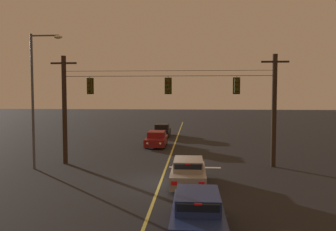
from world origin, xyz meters
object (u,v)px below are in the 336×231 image
traffic_light_left_inner (168,86)px  car_waiting_near_lane (188,172)px  car_oncoming_lead (156,139)px  street_lamp_corner (37,89)px  traffic_light_leftmost (90,86)px  car_waiting_second_near (198,212)px  traffic_light_centre (237,86)px  car_oncoming_trailing (162,130)px

traffic_light_left_inner → car_waiting_near_lane: (1.45, -4.82, -4.74)m
car_oncoming_lead → street_lamp_corner: street_lamp_corner is taller
street_lamp_corner → traffic_light_leftmost: bearing=31.7°
traffic_light_leftmost → car_waiting_second_near: size_ratio=0.28×
car_waiting_near_lane → traffic_light_leftmost: bearing=144.7°
traffic_light_leftmost → traffic_light_centre: (9.93, 0.00, 0.00)m
traffic_light_leftmost → street_lamp_corner: (-2.88, -1.78, -0.25)m
car_waiting_near_lane → street_lamp_corner: 11.11m
car_waiting_near_lane → car_oncoming_lead: same height
street_lamp_corner → traffic_light_left_inner: bearing=12.2°
traffic_light_leftmost → traffic_light_centre: same height
car_oncoming_trailing → traffic_light_centre: bearing=-68.1°
car_oncoming_lead → car_waiting_near_lane: bearing=-76.6°
car_waiting_near_lane → car_oncoming_trailing: 21.10m
traffic_light_left_inner → car_oncoming_trailing: traffic_light_left_inner is taller
car_waiting_near_lane → traffic_light_left_inner: bearing=106.7°
traffic_light_leftmost → car_oncoming_trailing: size_ratio=0.28×
car_oncoming_lead → car_oncoming_trailing: bearing=91.4°
traffic_light_leftmost → car_waiting_near_lane: traffic_light_leftmost is taller
traffic_light_centre → car_waiting_near_lane: size_ratio=0.28×
traffic_light_leftmost → street_lamp_corner: size_ratio=0.14×
traffic_light_leftmost → traffic_light_left_inner: 5.37m
car_oncoming_trailing → street_lamp_corner: street_lamp_corner is taller
car_oncoming_lead → car_waiting_second_near: size_ratio=1.02×
car_waiting_near_lane → car_oncoming_lead: size_ratio=0.98×
car_waiting_near_lane → car_oncoming_lead: (-3.14, 13.16, -0.00)m
traffic_light_leftmost → car_oncoming_trailing: traffic_light_leftmost is taller
traffic_light_centre → street_lamp_corner: (-12.82, -1.78, -0.25)m
car_waiting_near_lane → traffic_light_centre: bearing=57.1°
car_oncoming_trailing → traffic_light_left_inner: bearing=-83.3°
traffic_light_centre → car_waiting_second_near: bearing=-103.9°
traffic_light_left_inner → street_lamp_corner: size_ratio=0.14×
traffic_light_leftmost → car_oncoming_trailing: 17.06m
street_lamp_corner → traffic_light_centre: bearing=7.9°
car_oncoming_lead → street_lamp_corner: bearing=-123.0°
car_oncoming_lead → car_waiting_second_near: same height
traffic_light_centre → car_oncoming_lead: bearing=126.8°
traffic_light_centre → car_oncoming_trailing: size_ratio=0.28×
traffic_light_left_inner → car_waiting_second_near: bearing=-80.4°
traffic_light_centre → traffic_light_leftmost: bearing=180.0°
car_waiting_second_near → car_oncoming_lead: bearing=100.4°
traffic_light_left_inner → traffic_light_centre: (4.56, 0.00, 0.00)m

